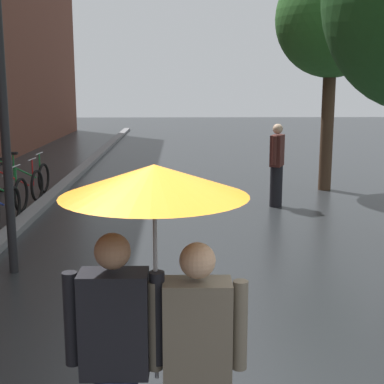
% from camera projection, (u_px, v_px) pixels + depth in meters
% --- Properties ---
extents(kerb_strip, '(0.30, 36.00, 0.12)m').
position_uv_depth(kerb_strip, '(59.00, 190.00, 13.08)').
color(kerb_strip, slate).
rests_on(kerb_strip, ground).
extents(street_tree_2, '(2.62, 2.62, 5.36)m').
position_uv_depth(street_tree_2, '(332.00, 20.00, 12.65)').
color(street_tree_2, '#473323').
rests_on(street_tree_2, ground).
extents(parked_bicycle_6, '(1.14, 0.80, 0.96)m').
position_uv_depth(parked_bicycle_6, '(14.00, 184.00, 12.04)').
color(parked_bicycle_6, black).
rests_on(parked_bicycle_6, ground).
extents(parked_bicycle_7, '(1.15, 0.81, 0.96)m').
position_uv_depth(parked_bicycle_7, '(23.00, 177.00, 13.03)').
color(parked_bicycle_7, black).
rests_on(parked_bicycle_7, ground).
extents(couple_under_umbrella, '(1.07, 1.07, 2.09)m').
position_uv_depth(couple_under_umbrella, '(155.00, 289.00, 3.18)').
color(couple_under_umbrella, '#1E233D').
rests_on(couple_under_umbrella, ground).
extents(street_lamp_post, '(0.24, 0.24, 4.09)m').
position_uv_depth(street_lamp_post, '(3.00, 94.00, 7.05)').
color(street_lamp_post, black).
rests_on(street_lamp_post, ground).
extents(pedestrian_walking_midground, '(0.36, 0.55, 1.73)m').
position_uv_depth(pedestrian_walking_midground, '(277.00, 165.00, 11.40)').
color(pedestrian_walking_midground, black).
rests_on(pedestrian_walking_midground, ground).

